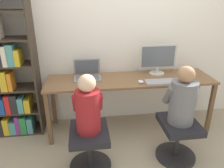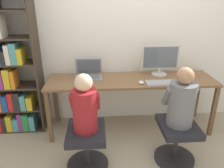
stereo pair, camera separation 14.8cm
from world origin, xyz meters
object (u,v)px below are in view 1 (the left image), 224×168
(office_chair_right, at_px, (90,146))
(keyboard, at_px, (162,82))
(person_at_laptop, at_px, (88,107))
(laptop, at_px, (87,74))
(bookshelf, at_px, (2,72))
(desktop_monitor, at_px, (158,59))
(office_chair_left, at_px, (178,136))
(person_at_monitor, at_px, (183,99))

(office_chair_right, bearing_deg, keyboard, 29.56)
(keyboard, bearing_deg, office_chair_right, -150.44)
(person_at_laptop, bearing_deg, keyboard, 29.36)
(laptop, relative_size, bookshelf, 0.18)
(keyboard, relative_size, office_chair_right, 0.86)
(keyboard, relative_size, bookshelf, 0.22)
(desktop_monitor, distance_m, laptop, 0.99)
(keyboard, height_order, person_at_laptop, person_at_laptop)
(office_chair_left, relative_size, office_chair_right, 1.00)
(laptop, height_order, keyboard, laptop)
(person_at_laptop, bearing_deg, person_at_monitor, 2.02)
(office_chair_right, distance_m, person_at_laptop, 0.47)
(keyboard, relative_size, person_at_monitor, 0.65)
(person_at_laptop, bearing_deg, office_chair_left, 1.75)
(bookshelf, bearing_deg, office_chair_right, -37.90)
(office_chair_right, xyz_separation_m, person_at_laptop, (0.00, 0.00, 0.47))
(keyboard, bearing_deg, desktop_monitor, 83.47)
(laptop, distance_m, office_chair_left, 1.37)
(laptop, relative_size, office_chair_right, 0.72)
(desktop_monitor, height_order, office_chair_right, desktop_monitor)
(keyboard, xyz_separation_m, person_at_monitor, (0.05, -0.50, 0.00))
(person_at_monitor, relative_size, bookshelf, 0.33)
(laptop, bearing_deg, office_chair_left, -38.76)
(keyboard, relative_size, person_at_laptop, 0.68)
(office_chair_left, bearing_deg, keyboard, 95.77)
(laptop, distance_m, bookshelf, 1.08)
(desktop_monitor, xyz_separation_m, office_chair_left, (0.01, -0.84, -0.68))
(desktop_monitor, height_order, keyboard, desktop_monitor)
(keyboard, bearing_deg, person_at_monitor, -84.18)
(laptop, xyz_separation_m, office_chair_right, (-0.02, -0.83, -0.52))
(laptop, xyz_separation_m, person_at_laptop, (-0.02, -0.83, -0.04))
(person_at_monitor, distance_m, person_at_laptop, 1.01)
(person_at_monitor, xyz_separation_m, bookshelf, (-2.07, 0.78, 0.12))
(office_chair_left, xyz_separation_m, office_chair_right, (-1.01, -0.04, 0.00))
(person_at_monitor, bearing_deg, desktop_monitor, 90.93)
(person_at_monitor, bearing_deg, bookshelf, 159.27)
(office_chair_left, bearing_deg, bookshelf, 159.15)
(office_chair_left, bearing_deg, person_at_laptop, -178.25)
(laptop, xyz_separation_m, person_at_monitor, (0.99, -0.79, -0.04))
(desktop_monitor, bearing_deg, office_chair_right, -138.73)
(office_chair_right, bearing_deg, office_chair_left, 2.00)
(desktop_monitor, relative_size, person_at_monitor, 0.80)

